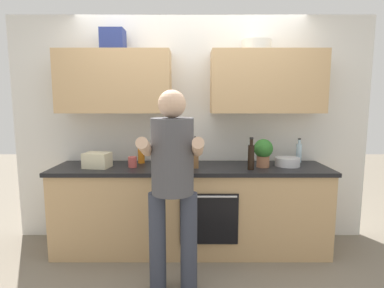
# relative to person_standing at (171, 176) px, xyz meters

# --- Properties ---
(ground_plane) EXTENTS (12.00, 12.00, 0.00)m
(ground_plane) POSITION_rel_person_standing_xyz_m (0.14, 0.73, -0.98)
(ground_plane) COLOR #756B5B
(back_wall_unit) EXTENTS (4.00, 0.38, 2.50)m
(back_wall_unit) POSITION_rel_person_standing_xyz_m (0.14, 1.00, 0.52)
(back_wall_unit) COLOR silver
(back_wall_unit) RESTS_ON ground
(counter) EXTENTS (2.84, 0.67, 0.90)m
(counter) POSITION_rel_person_standing_xyz_m (0.14, 0.73, -0.53)
(counter) COLOR tan
(counter) RESTS_ON ground
(person_standing) EXTENTS (0.49, 0.45, 1.66)m
(person_standing) POSITION_rel_person_standing_xyz_m (0.00, 0.00, 0.00)
(person_standing) COLOR #383D4C
(person_standing) RESTS_ON ground
(bottle_water) EXTENTS (0.06, 0.06, 0.27)m
(bottle_water) POSITION_rel_person_standing_xyz_m (1.34, 0.94, 0.03)
(bottle_water) COLOR silver
(bottle_water) RESTS_ON counter
(bottle_soy) EXTENTS (0.06, 0.06, 0.32)m
(bottle_soy) POSITION_rel_person_standing_xyz_m (0.74, 0.58, 0.06)
(bottle_soy) COLOR black
(bottle_soy) RESTS_ON counter
(bottle_vinegar) EXTENTS (0.06, 0.06, 0.26)m
(bottle_vinegar) POSITION_rel_person_standing_xyz_m (0.01, 0.88, 0.03)
(bottle_vinegar) COLOR brown
(bottle_vinegar) RESTS_ON counter
(bottle_juice) EXTENTS (0.07, 0.07, 0.23)m
(bottle_juice) POSITION_rel_person_standing_xyz_m (-0.40, 0.91, 0.02)
(bottle_juice) COLOR orange
(bottle_juice) RESTS_ON counter
(bottle_soda) EXTENTS (0.07, 0.07, 0.34)m
(bottle_soda) POSITION_rel_person_standing_xyz_m (-0.16, 0.63, 0.07)
(bottle_soda) COLOR #198C33
(bottle_soda) RESTS_ON counter
(cup_stoneware) EXTENTS (0.09, 0.09, 0.11)m
(cup_stoneware) POSITION_rel_person_standing_xyz_m (-0.94, 0.89, -0.02)
(cup_stoneware) COLOR slate
(cup_stoneware) RESTS_ON counter
(cup_ceramic) EXTENTS (0.09, 0.09, 0.11)m
(cup_ceramic) POSITION_rel_person_standing_xyz_m (-0.45, 0.69, -0.02)
(cup_ceramic) COLOR #BF4C47
(cup_ceramic) RESTS_ON counter
(mixing_bowl) EXTENTS (0.26, 0.26, 0.09)m
(mixing_bowl) POSITION_rel_person_standing_xyz_m (1.16, 0.76, -0.04)
(mixing_bowl) COLOR silver
(mixing_bowl) RESTS_ON counter
(knife_block) EXTENTS (0.10, 0.14, 0.31)m
(knife_block) POSITION_rel_person_standing_xyz_m (0.17, 0.70, 0.05)
(knife_block) COLOR brown
(knife_block) RESTS_ON counter
(potted_herb) EXTENTS (0.19, 0.19, 0.29)m
(potted_herb) POSITION_rel_person_standing_xyz_m (0.89, 0.70, 0.09)
(potted_herb) COLOR #9E6647
(potted_herb) RESTS_ON counter
(grocery_bag_rice) EXTENTS (0.28, 0.23, 0.15)m
(grocery_bag_rice) POSITION_rel_person_standing_xyz_m (-0.81, 0.68, -0.00)
(grocery_bag_rice) COLOR beige
(grocery_bag_rice) RESTS_ON counter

